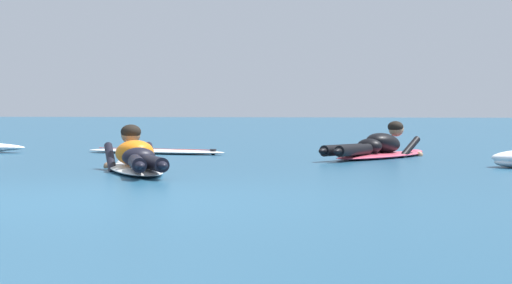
% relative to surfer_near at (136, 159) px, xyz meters
% --- Properties ---
extents(ground_plane, '(120.00, 120.00, 0.00)m').
position_rel_surfer_near_xyz_m(ground_plane, '(0.66, 6.81, -0.14)').
color(ground_plane, navy).
extents(surfer_near, '(1.49, 2.48, 0.55)m').
position_rel_surfer_near_xyz_m(surfer_near, '(0.00, 0.00, 0.00)').
color(surfer_near, white).
rests_on(surfer_near, ground).
extents(surfer_far, '(1.32, 2.66, 0.53)m').
position_rel_surfer_near_xyz_m(surfer_far, '(2.11, 3.63, -0.00)').
color(surfer_far, '#E54C66').
rests_on(surfer_far, ground).
extents(drifting_surfboard, '(2.36, 1.02, 0.16)m').
position_rel_surfer_near_xyz_m(drifting_surfboard, '(-1.21, 4.26, -0.10)').
color(drifting_surfboard, white).
rests_on(drifting_surfboard, ground).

